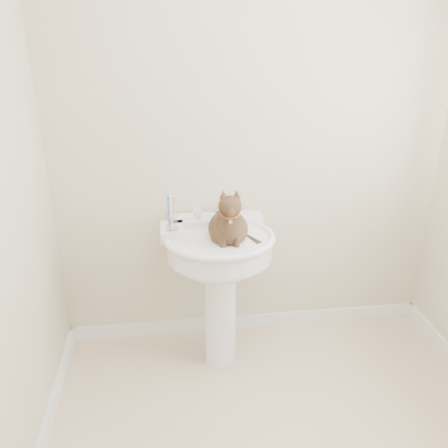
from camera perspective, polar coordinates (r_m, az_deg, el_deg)
name	(u,v)px	position (r m, az deg, el deg)	size (l,w,h in m)	color
wall_back	(253,133)	(2.61, 3.47, 10.89)	(2.20, 0.00, 2.50)	beige
baseboard_back	(248,321)	(3.08, 2.96, -11.62)	(2.20, 0.02, 0.09)	white
pedestal_sink	(219,260)	(2.51, -0.57, -4.40)	(0.59, 0.58, 0.82)	white
faucet	(216,212)	(2.55, -0.92, 1.42)	(0.28, 0.12, 0.14)	silver
soap_bar	(231,210)	(2.65, 0.87, 1.65)	(0.09, 0.06, 0.03)	#FE9D27
toothbrush_cup	(172,221)	(2.42, -6.32, 0.30)	(0.07, 0.07, 0.19)	silver
cat	(229,225)	(2.37, 0.60, -0.18)	(0.22, 0.28, 0.41)	#4F371E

